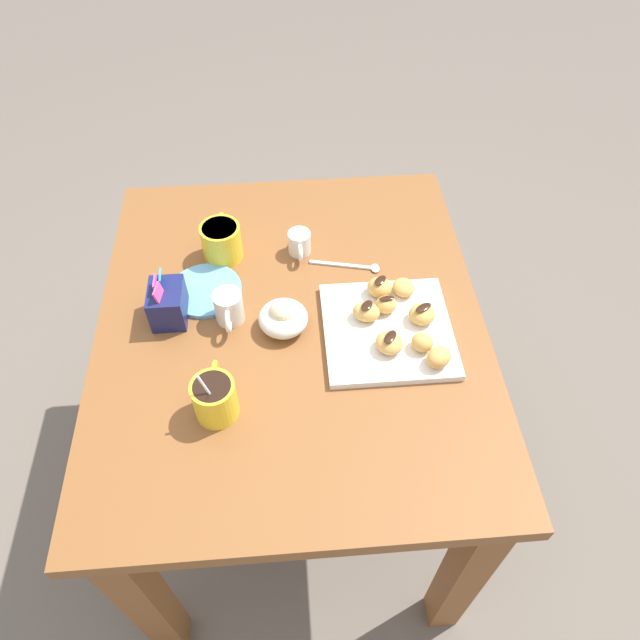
{
  "coord_description": "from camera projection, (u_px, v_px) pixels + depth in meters",
  "views": [
    {
      "loc": [
        -0.78,
        0.0,
        1.68
      ],
      "look_at": [
        -0.02,
        -0.06,
        0.75
      ],
      "focal_mm": 32.98,
      "sensor_mm": 36.0,
      "label": 1
    }
  ],
  "objects": [
    {
      "name": "beignet_5",
      "position": [
        423.0,
        342.0,
        1.15
      ],
      "size": [
        0.06,
        0.06,
        0.04
      ],
      "primitive_type": "ellipsoid",
      "rotation": [
        0.0,
        0.0,
        1.0
      ],
      "color": "#DBA351",
      "rests_on": "pastry_plate_square"
    },
    {
      "name": "beignet_6",
      "position": [
        404.0,
        287.0,
        1.25
      ],
      "size": [
        0.06,
        0.06,
        0.03
      ],
      "primitive_type": "ellipsoid",
      "rotation": [
        0.0,
        0.0,
        0.28
      ],
      "color": "#DBA351",
      "rests_on": "pastry_plate_square"
    },
    {
      "name": "cream_pitcher_white",
      "position": [
        229.0,
        307.0,
        1.2
      ],
      "size": [
        0.1,
        0.06,
        0.07
      ],
      "color": "silver",
      "rests_on": "dining_table"
    },
    {
      "name": "pastry_plate_square",
      "position": [
        388.0,
        330.0,
        1.2
      ],
      "size": [
        0.26,
        0.26,
        0.02
      ],
      "primitive_type": "cube",
      "color": "silver",
      "rests_on": "dining_table"
    },
    {
      "name": "beignet_2",
      "position": [
        380.0,
        287.0,
        1.24
      ],
      "size": [
        0.06,
        0.07,
        0.04
      ],
      "primitive_type": "ellipsoid",
      "rotation": [
        0.0,
        0.0,
        5.93
      ],
      "color": "#DBA351",
      "rests_on": "pastry_plate_square"
    },
    {
      "name": "chocolate_sauce_pitcher",
      "position": [
        300.0,
        242.0,
        1.34
      ],
      "size": [
        0.09,
        0.05,
        0.06
      ],
      "color": "silver",
      "rests_on": "dining_table"
    },
    {
      "name": "loose_spoon_near_saucer",
      "position": [
        354.0,
        266.0,
        1.33
      ],
      "size": [
        0.05,
        0.16,
        0.01
      ],
      "color": "silver",
      "rests_on": "dining_table"
    },
    {
      "name": "chocolate_drizzle_1",
      "position": [
        387.0,
        299.0,
        1.19
      ],
      "size": [
        0.02,
        0.03,
        0.0
      ],
      "primitive_type": "ellipsoid",
      "rotation": [
        0.0,
        0.0,
        4.8
      ],
      "color": "black",
      "rests_on": "beignet_1"
    },
    {
      "name": "beignet_4",
      "position": [
        367.0,
        312.0,
        1.2
      ],
      "size": [
        0.06,
        0.07,
        0.04
      ],
      "primitive_type": "ellipsoid",
      "rotation": [
        0.0,
        0.0,
        2.86
      ],
      "color": "#DBA351",
      "rests_on": "pastry_plate_square"
    },
    {
      "name": "ice_cream_bowl",
      "position": [
        283.0,
        317.0,
        1.19
      ],
      "size": [
        0.1,
        0.1,
        0.08
      ],
      "color": "silver",
      "rests_on": "dining_table"
    },
    {
      "name": "beignet_7",
      "position": [
        439.0,
        357.0,
        1.12
      ],
      "size": [
        0.06,
        0.07,
        0.04
      ],
      "primitive_type": "ellipsoid",
      "rotation": [
        0.0,
        0.0,
        2.2
      ],
      "color": "#DBA351",
      "rests_on": "pastry_plate_square"
    },
    {
      "name": "coffee_mug_yellow_left",
      "position": [
        215.0,
        397.0,
        1.05
      ],
      "size": [
        0.12,
        0.08,
        0.13
      ],
      "color": "yellow",
      "rests_on": "dining_table"
    },
    {
      "name": "saucer_sky_left",
      "position": [
        206.0,
        290.0,
        1.28
      ],
      "size": [
        0.16,
        0.16,
        0.01
      ],
      "primitive_type": "cylinder",
      "color": "#66A8DB",
      "rests_on": "dining_table"
    },
    {
      "name": "beignet_3",
      "position": [
        390.0,
        343.0,
        1.15
      ],
      "size": [
        0.08,
        0.08,
        0.04
      ],
      "primitive_type": "ellipsoid",
      "rotation": [
        0.0,
        0.0,
        2.34
      ],
      "color": "#DBA351",
      "rests_on": "pastry_plate_square"
    },
    {
      "name": "beignet_1",
      "position": [
        386.0,
        306.0,
        1.21
      ],
      "size": [
        0.05,
        0.05,
        0.04
      ],
      "primitive_type": "ellipsoid",
      "rotation": [
        0.0,
        0.0,
        4.83
      ],
      "color": "#DBA351",
      "rests_on": "pastry_plate_square"
    },
    {
      "name": "chocolate_drizzle_3",
      "position": [
        391.0,
        337.0,
        1.13
      ],
      "size": [
        0.04,
        0.04,
        0.0
      ],
      "primitive_type": "ellipsoid",
      "rotation": [
        0.0,
        0.0,
        2.53
      ],
      "color": "black",
      "rests_on": "beignet_3"
    },
    {
      "name": "chocolate_drizzle_0",
      "position": [
        424.0,
        308.0,
        1.18
      ],
      "size": [
        0.04,
        0.04,
        0.0
      ],
      "primitive_type": "ellipsoid",
      "rotation": [
        0.0,
        0.0,
        5.26
      ],
      "color": "black",
      "rests_on": "beignet_0"
    },
    {
      "name": "chocolate_drizzle_2",
      "position": [
        381.0,
        280.0,
        1.22
      ],
      "size": [
        0.04,
        0.04,
        0.0
      ],
      "primitive_type": "ellipsoid",
      "rotation": [
        0.0,
        0.0,
        5.54
      ],
      "color": "black",
      "rests_on": "beignet_2"
    },
    {
      "name": "coffee_mug_yellow_right",
      "position": [
        222.0,
        240.0,
        1.32
      ],
      "size": [
        0.13,
        0.09,
        0.09
      ],
      "color": "yellow",
      "rests_on": "dining_table"
    },
    {
      "name": "dining_table",
      "position": [
        294.0,
        360.0,
        1.33
      ],
      "size": [
        0.95,
        0.81,
        0.73
      ],
      "color": "brown",
      "rests_on": "ground_plane"
    },
    {
      "name": "beignet_0",
      "position": [
        422.0,
        314.0,
        1.19
      ],
      "size": [
        0.06,
        0.06,
        0.04
      ],
      "primitive_type": "ellipsoid",
      "rotation": [
        0.0,
        0.0,
        4.94
      ],
      "color": "#DBA351",
      "rests_on": "pastry_plate_square"
    },
    {
      "name": "sugar_caddy",
      "position": [
        168.0,
        303.0,
        1.2
      ],
      "size": [
        0.09,
        0.07,
        0.11
      ],
      "color": "#191E51",
      "rests_on": "dining_table"
    },
    {
      "name": "chocolate_drizzle_4",
      "position": [
        367.0,
        305.0,
        1.18
      ],
      "size": [
        0.04,
        0.03,
        0.0
      ],
      "primitive_type": "ellipsoid",
      "rotation": [
        0.0,
        0.0,
        2.48
      ],
      "color": "black",
      "rests_on": "beignet_4"
    },
    {
      "name": "ground_plane",
      "position": [
        300.0,
        474.0,
        1.79
      ],
      "size": [
        8.0,
        8.0,
        0.0
      ],
      "primitive_type": "plane",
      "color": "#665B51"
    }
  ]
}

